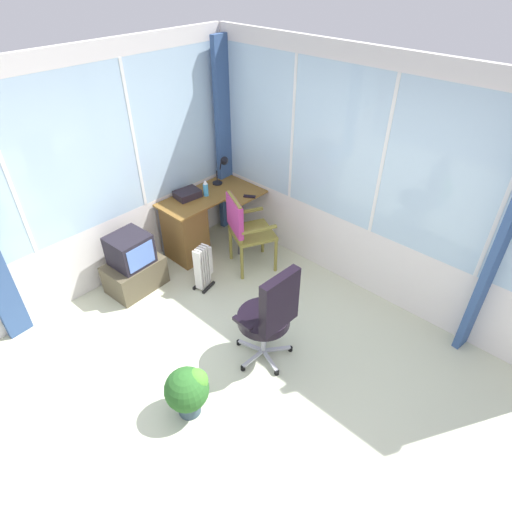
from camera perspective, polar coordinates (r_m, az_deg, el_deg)
ground at (r=4.15m, az=-1.82°, el=-17.59°), size 5.00×5.56×0.06m
north_window_panel at (r=4.85m, az=-22.22°, el=8.98°), size 4.00×0.07×2.61m
east_window_panel at (r=4.58m, az=16.20°, el=8.76°), size 0.07×4.56×2.61m
curtain_corner at (r=5.71m, az=-4.30°, el=15.16°), size 0.24×0.08×2.51m
curtain_east_far at (r=4.22m, az=30.23°, el=1.53°), size 0.25×0.10×2.51m
desk at (r=5.46m, az=-9.12°, el=3.69°), size 1.24×0.78×0.76m
desk_lamp at (r=5.63m, az=-4.40°, el=11.90°), size 0.24×0.20×0.36m
tv_remote at (r=5.36m, az=-0.88°, el=8.01°), size 0.12×0.15×0.02m
spray_bottle at (r=5.40m, az=-6.79°, el=9.06°), size 0.06×0.06×0.22m
paper_tray at (r=5.41m, az=-9.19°, el=8.23°), size 0.32×0.26×0.09m
wooden_armchair at (r=5.05m, az=-1.84°, el=4.24°), size 0.65×0.64×1.00m
office_chair at (r=3.88m, az=1.97°, el=-7.66°), size 0.60×0.58×1.11m
tv_on_stand at (r=5.11m, az=-16.15°, el=-1.22°), size 0.67×0.48×0.73m
space_heater at (r=4.99m, az=-7.06°, el=-1.40°), size 0.29×0.22×0.57m
potted_plant at (r=3.79m, az=-9.11°, el=-17.33°), size 0.38×0.38×0.50m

